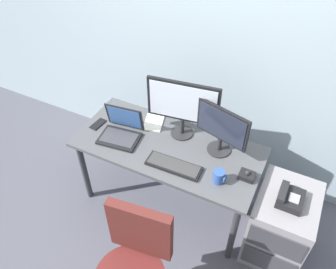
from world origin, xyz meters
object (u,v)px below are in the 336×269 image
keyboard (174,166)px  trackball_mouse (247,175)px  cell_phone (98,124)px  monitor_main (183,105)px  laptop (121,131)px  paper_notepad (154,123)px  coffee_mug (219,177)px  file_cabinet (280,224)px  monitor_side (222,128)px  desk_phone (289,198)px

keyboard → trackball_mouse: 0.52m
cell_phone → monitor_main: bearing=23.1°
laptop → cell_phone: size_ratio=2.40×
trackball_mouse → paper_notepad: size_ratio=0.53×
laptop → trackball_mouse: laptop is taller
trackball_mouse → cell_phone: (-1.27, 0.00, -0.02)m
keyboard → coffee_mug: (0.34, 0.02, 0.04)m
file_cabinet → keyboard: keyboard is taller
keyboard → monitor_side: bearing=52.6°
monitor_main → cell_phone: (-0.67, -0.21, -0.29)m
paper_notepad → cell_phone: bearing=-151.4°
monitor_main → monitor_side: bearing=-7.6°
monitor_main → coffee_mug: bearing=-37.3°
trackball_mouse → paper_notepad: 0.89m
file_cabinet → laptop: (-1.34, -0.03, 0.44)m
keyboard → laptop: 0.53m
file_cabinet → laptop: bearing=-178.8°
coffee_mug → paper_notepad: (-0.70, 0.34, -0.04)m
desk_phone → cell_phone: 1.58m
keyboard → coffee_mug: 0.34m
file_cabinet → coffee_mug: 0.67m
monitor_side → coffee_mug: monitor_side is taller
paper_notepad → cell_phone: paper_notepad is taller
monitor_main → monitor_side: size_ratio=1.33×
coffee_mug → monitor_main: bearing=142.7°
desk_phone → monitor_main: monitor_main is taller
desk_phone → trackball_mouse: size_ratio=1.82×
desk_phone → laptop: bearing=-179.5°
monitor_side → keyboard: monitor_side is taller
desk_phone → coffee_mug: coffee_mug is taller
monitor_main → trackball_mouse: size_ratio=5.01×
keyboard → paper_notepad: bearing=134.7°
monitor_main → coffee_mug: (0.43, -0.33, -0.24)m
trackball_mouse → cell_phone: trackball_mouse is taller
file_cabinet → trackball_mouse: trackball_mouse is taller
file_cabinet → trackball_mouse: 0.52m
file_cabinet → paper_notepad: 1.27m
file_cabinet → monitor_side: 0.87m
trackball_mouse → paper_notepad: bearing=165.5°
coffee_mug → paper_notepad: size_ratio=0.48×
coffee_mug → cell_phone: (-1.10, 0.12, -0.04)m
desk_phone → coffee_mug: 0.50m
laptop → cell_phone: 0.25m
file_cabinet → cell_phone: bearing=-179.9°
trackball_mouse → laptop: bearing=-178.7°
monitor_side → cell_phone: monitor_side is taller
monitor_main → trackball_mouse: (0.60, -0.21, -0.27)m
desk_phone → laptop: 1.34m
file_cabinet → cell_phone: size_ratio=4.45×
file_cabinet → keyboard: size_ratio=1.53×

